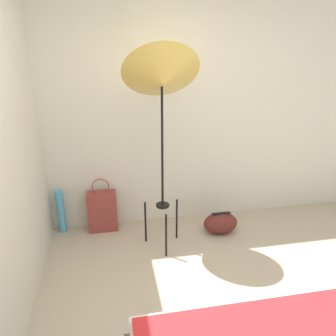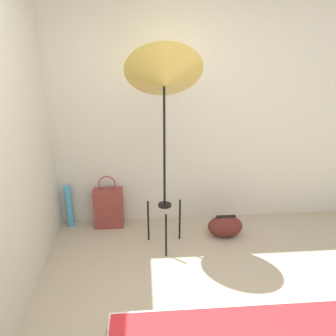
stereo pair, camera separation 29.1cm
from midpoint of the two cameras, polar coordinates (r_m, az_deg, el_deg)
wall_back at (r=3.56m, az=4.92°, el=10.08°), size 8.00×0.05×2.60m
wall_side_left at (r=2.65m, az=-23.13°, el=4.59°), size 0.05×8.00×2.60m
photo_umbrella at (r=2.91m, az=2.27°, el=14.96°), size 0.69×0.60×1.99m
tote_bag at (r=3.74m, az=-8.11°, el=-6.91°), size 0.32×0.16×0.62m
duffel_bag at (r=3.66m, az=12.22°, el=-9.93°), size 0.38×0.24×0.25m
paper_roll at (r=3.82m, az=-14.77°, el=-6.53°), size 0.08×0.08×0.49m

